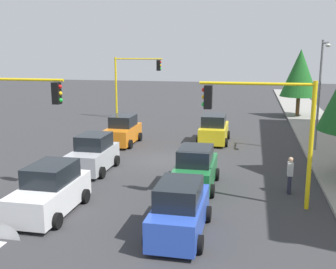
# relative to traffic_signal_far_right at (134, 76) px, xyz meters

# --- Properties ---
(ground_plane) EXTENTS (120.00, 120.00, 0.00)m
(ground_plane) POSITION_rel_traffic_signal_far_right_xyz_m (14.00, 5.71, -4.05)
(ground_plane) COLOR #353538
(sidewalk_kerb) EXTENTS (80.00, 4.00, 0.15)m
(sidewalk_kerb) POSITION_rel_traffic_signal_far_right_xyz_m (9.00, 16.21, -3.98)
(sidewalk_kerb) COLOR gray
(sidewalk_kerb) RESTS_ON ground
(traffic_signal_far_right) EXTENTS (0.36, 4.59, 5.73)m
(traffic_signal_far_right) POSITION_rel_traffic_signal_far_right_xyz_m (0.00, 0.00, 0.00)
(traffic_signal_far_right) COLOR yellow
(traffic_signal_far_right) RESTS_ON ground
(traffic_signal_near_right) EXTENTS (0.36, 4.59, 5.25)m
(traffic_signal_near_right) POSITION_rel_traffic_signal_far_right_xyz_m (20.00, 0.08, -0.32)
(traffic_signal_near_right) COLOR yellow
(traffic_signal_near_right) RESTS_ON ground
(traffic_signal_near_left) EXTENTS (0.36, 4.59, 5.23)m
(traffic_signal_near_left) POSITION_rel_traffic_signal_far_right_xyz_m (20.00, 11.33, -0.33)
(traffic_signal_near_left) COLOR yellow
(traffic_signal_near_left) RESTS_ON ground
(street_lamp_curbside) EXTENTS (2.15, 0.28, 7.00)m
(street_lamp_curbside) POSITION_rel_traffic_signal_far_right_xyz_m (10.39, 14.91, 0.29)
(street_lamp_curbside) COLOR slate
(street_lamp_curbside) RESTS_ON ground
(tree_roadside_far) EXTENTS (3.56, 3.56, 6.48)m
(tree_roadside_far) POSITION_rel_traffic_signal_far_right_xyz_m (-4.00, 15.21, 0.18)
(tree_roadside_far) COLOR brown
(tree_roadside_far) RESTS_ON ground
(car_yellow) EXTENTS (3.98, 2.10, 1.98)m
(car_yellow) POSITION_rel_traffic_signal_far_right_xyz_m (8.59, 8.31, -3.16)
(car_yellow) COLOR yellow
(car_yellow) RESTS_ON ground
(car_white) EXTENTS (4.18, 2.07, 1.98)m
(car_white) POSITION_rel_traffic_signal_far_right_xyz_m (22.50, 3.12, -3.16)
(car_white) COLOR white
(car_white) RESTS_ON ground
(car_orange) EXTENTS (3.82, 2.01, 1.98)m
(car_orange) POSITION_rel_traffic_signal_far_right_xyz_m (10.36, 2.19, -3.16)
(car_orange) COLOR orange
(car_orange) RESTS_ON ground
(car_green) EXTENTS (4.01, 2.01, 1.98)m
(car_green) POSITION_rel_traffic_signal_far_right_xyz_m (18.31, 8.37, -3.16)
(car_green) COLOR #1E7238
(car_green) RESTS_ON ground
(car_blue) EXTENTS (4.03, 1.95, 1.98)m
(car_blue) POSITION_rel_traffic_signal_far_right_xyz_m (23.39, 8.51, -3.16)
(car_blue) COLOR blue
(car_blue) RESTS_ON ground
(car_silver) EXTENTS (3.69, 2.04, 1.98)m
(car_silver) POSITION_rel_traffic_signal_far_right_xyz_m (16.74, 2.62, -3.16)
(car_silver) COLOR #B2B5BA
(car_silver) RESTS_ON ground
(pedestrian_crossing) EXTENTS (0.40, 0.24, 1.70)m
(pedestrian_crossing) POSITION_rel_traffic_signal_far_right_xyz_m (18.26, 12.65, -3.14)
(pedestrian_crossing) COLOR #262638
(pedestrian_crossing) RESTS_ON ground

